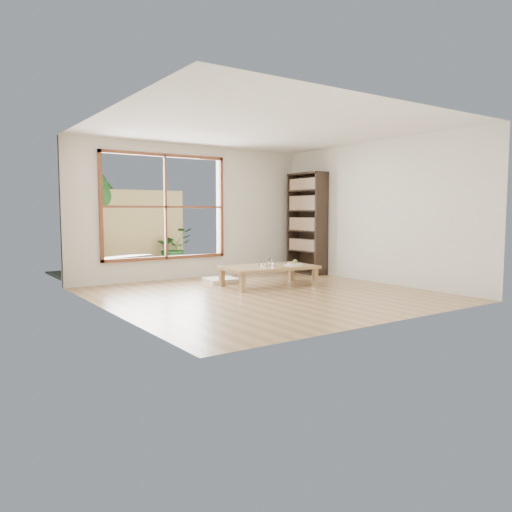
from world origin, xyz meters
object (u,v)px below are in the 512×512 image
(food_tray, at_px, (294,264))
(low_table, at_px, (269,268))
(garden_bench, at_px, (125,259))
(bookshelf, at_px, (307,223))

(food_tray, bearing_deg, low_table, 149.95)
(garden_bench, bearing_deg, food_tray, -77.17)
(bookshelf, bearing_deg, garden_bench, 152.63)
(low_table, xyz_separation_m, garden_bench, (-1.62, 2.76, 0.03))
(garden_bench, bearing_deg, bookshelf, -50.15)
(low_table, distance_m, bookshelf, 2.15)
(food_tray, bearing_deg, garden_bench, 112.06)
(low_table, bearing_deg, bookshelf, 34.93)
(bookshelf, relative_size, food_tray, 6.20)
(garden_bench, bearing_deg, low_table, -82.43)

